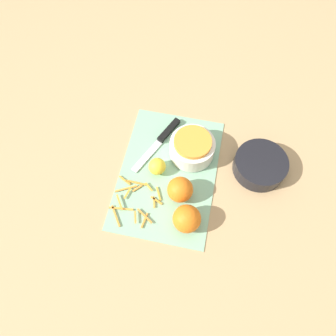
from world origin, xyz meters
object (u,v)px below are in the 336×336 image
at_px(orange_left, 180,190).
at_px(orange_right, 187,219).
at_px(bowl_speckled, 192,147).
at_px(bowl_dark, 260,165).
at_px(lemon, 157,165).
at_px(knife, 164,136).

bearing_deg(orange_left, orange_right, 22.68).
height_order(bowl_speckled, orange_left, orange_left).
relative_size(bowl_dark, lemon, 3.03).
xyz_separation_m(bowl_dark, lemon, (0.07, -0.31, 0.01)).
distance_m(bowl_dark, knife, 0.32).
bearing_deg(lemon, bowl_speckled, 130.69).
height_order(bowl_dark, knife, bowl_dark).
bearing_deg(knife, bowl_speckled, 91.85).
distance_m(knife, orange_right, 0.31).
bearing_deg(lemon, orange_left, 50.32).
relative_size(knife, orange_left, 2.90).
height_order(bowl_speckled, bowl_dark, bowl_speckled).
xyz_separation_m(bowl_speckled, knife, (-0.04, -0.10, -0.03)).
xyz_separation_m(orange_left, lemon, (-0.07, -0.08, -0.01)).
relative_size(bowl_speckled, lemon, 2.64).
distance_m(bowl_speckled, bowl_dark, 0.22).
xyz_separation_m(bowl_dark, knife, (-0.05, -0.32, -0.01)).
bearing_deg(bowl_dark, lemon, -77.41).
distance_m(bowl_dark, orange_right, 0.30).
bearing_deg(bowl_dark, orange_right, -40.60).
bearing_deg(bowl_dark, knife, -99.62).
relative_size(orange_right, lemon, 1.50).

